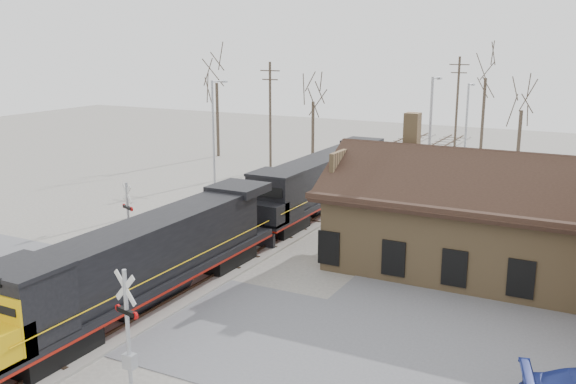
# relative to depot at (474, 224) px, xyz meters

# --- Properties ---
(ground) EXTENTS (140.00, 140.00, 0.00)m
(ground) POSITION_rel_depot_xyz_m (-11.99, -12.00, -2.41)
(ground) COLOR #A5A095
(ground) RESTS_ON ground
(road) EXTENTS (60.00, 9.00, 0.03)m
(road) POSITION_rel_depot_xyz_m (-11.99, -12.00, -2.39)
(road) COLOR slate
(road) RESTS_ON ground
(track_main) EXTENTS (3.40, 90.00, 0.24)m
(track_main) POSITION_rel_depot_xyz_m (-11.99, 3.00, -2.34)
(track_main) COLOR #A5A095
(track_main) RESTS_ON ground
(track_siding) EXTENTS (3.40, 90.00, 0.24)m
(track_siding) POSITION_rel_depot_xyz_m (-16.49, 3.00, -2.34)
(track_siding) COLOR #A5A095
(track_siding) RESTS_ON ground
(depot) EXTENTS (15.20, 9.31, 7.90)m
(depot) POSITION_rel_depot_xyz_m (0.00, 0.00, 0.00)
(depot) COLOR #91734B
(depot) RESTS_ON ground
(locomotive_lead) EXTENTS (2.75, 18.40, 4.08)m
(locomotive_lead) POSITION_rel_depot_xyz_m (-11.99, -12.32, -0.26)
(locomotive_lead) COLOR black
(locomotive_lead) RESTS_ON ground
(locomotive_trailing) EXTENTS (2.75, 18.40, 3.86)m
(locomotive_trailing) POSITION_rel_depot_xyz_m (-11.99, 6.36, -0.26)
(locomotive_trailing) COLOR black
(locomotive_trailing) RESTS_ON ground
(crossbuck_near) EXTENTS (1.22, 0.36, 4.33)m
(crossbuck_near) POSITION_rel_depot_xyz_m (-7.91, -17.70, -0.39)
(crossbuck_near) COLOR #A5A8AD
(crossbuck_near) RESTS_ON ground
(crossbuck_far) EXTENTS (1.11, 0.52, 4.10)m
(crossbuck_far) POSITION_rel_depot_xyz_m (-17.76, -6.48, -0.48)
(crossbuck_far) COLOR #A5A8AD
(crossbuck_far) RESTS_ON ground
(streetlight_a) EXTENTS (0.25, 2.04, 8.90)m
(streetlight_a) POSITION_rel_depot_xyz_m (-21.07, 7.18, 2.58)
(streetlight_a) COLOR #A5A8AD
(streetlight_a) RESTS_ON ground
(streetlight_b) EXTENTS (0.25, 2.04, 9.50)m
(streetlight_b) POSITION_rel_depot_xyz_m (-4.88, 8.68, 2.89)
(streetlight_b) COLOR #A5A8AD
(streetlight_b) RESTS_ON ground
(streetlight_c) EXTENTS (0.25, 2.04, 8.39)m
(streetlight_c) POSITION_rel_depot_xyz_m (-5.08, 20.51, 2.32)
(streetlight_c) COLOR #A5A8AD
(streetlight_c) RESTS_ON ground
(utility_pole_a) EXTENTS (2.00, 0.24, 9.91)m
(utility_pole_a) POSITION_rel_depot_xyz_m (-22.72, 18.81, 2.78)
(utility_pole_a) COLOR #382D23
(utility_pole_a) RESTS_ON ground
(utility_pole_b) EXTENTS (2.00, 0.24, 10.25)m
(utility_pole_b) POSITION_rel_depot_xyz_m (-8.76, 32.68, 2.95)
(utility_pole_b) COLOR #382D23
(utility_pole_b) RESTS_ON ground
(tree_a) EXTENTS (5.06, 5.06, 12.39)m
(tree_a) POSITION_rel_depot_xyz_m (-30.91, 22.26, 6.42)
(tree_a) COLOR #382D23
(tree_a) RESTS_ON ground
(tree_b) EXTENTS (3.97, 3.97, 9.72)m
(tree_b) POSITION_rel_depot_xyz_m (-20.82, 24.05, 4.51)
(tree_b) COLOR #382D23
(tree_b) RESTS_ON ground
(tree_c) EXTENTS (5.33, 5.33, 13.05)m
(tree_c) POSITION_rel_depot_xyz_m (-6.86, 36.57, 6.90)
(tree_c) COLOR #382D23
(tree_c) RESTS_ON ground
(tree_d) EXTENTS (3.82, 3.82, 9.37)m
(tree_d) POSITION_rel_depot_xyz_m (-1.80, 27.30, 4.26)
(tree_d) COLOR #382D23
(tree_d) RESTS_ON ground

